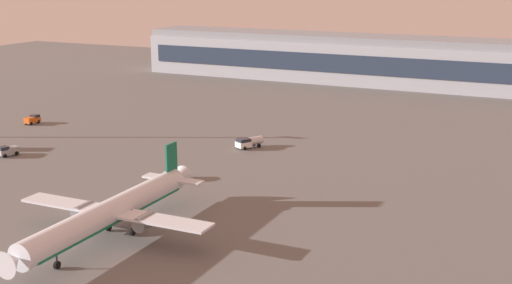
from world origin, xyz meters
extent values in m
plane|color=#605E5B|center=(0.00, 0.00, 0.00)|extent=(416.00, 416.00, 0.00)
cube|color=#9EA3AD|center=(8.18, 146.70, 7.00)|extent=(178.30, 22.00, 14.00)
cube|color=#263347|center=(8.18, 135.50, 7.70)|extent=(171.17, 0.40, 6.16)
cube|color=gray|center=(8.18, 146.70, 15.20)|extent=(178.30, 19.80, 2.40)
cylinder|color=silver|center=(10.50, -8.18, 4.06)|extent=(4.23, 35.72, 3.77)
cone|color=silver|center=(10.75, -27.20, 4.06)|extent=(3.61, 2.42, 3.58)
cone|color=silver|center=(10.25, 11.05, 4.06)|extent=(3.42, 2.82, 3.39)
cube|color=silver|center=(10.49, -7.18, 3.86)|extent=(31.76, 4.38, 0.35)
cube|color=silver|center=(10.28, 9.16, 4.26)|extent=(10.93, 2.52, 0.35)
cube|color=#146B4C|center=(10.28, 8.87, 7.28)|extent=(0.34, 3.17, 6.44)
cylinder|color=slate|center=(15.94, -7.11, 3.17)|extent=(2.23, 3.60, 2.18)
cylinder|color=slate|center=(5.04, -7.26, 3.17)|extent=(2.23, 3.60, 2.18)
cube|color=#146B4C|center=(10.50, -8.18, 3.03)|extent=(3.82, 32.86, 0.36)
cylinder|color=#333338|center=(10.65, -19.59, 2.30)|extent=(0.28, 0.28, 3.52)
cylinder|color=black|center=(10.65, -19.59, 0.54)|extent=(0.41, 1.10, 1.09)
cylinder|color=#333338|center=(12.65, -5.67, 2.30)|extent=(0.28, 0.28, 3.52)
cylinder|color=black|center=(12.65, -5.67, 0.54)|extent=(0.41, 1.10, 1.09)
cylinder|color=#333338|center=(8.29, -5.73, 2.30)|extent=(0.28, 0.28, 3.52)
cylinder|color=black|center=(8.29, -5.73, 0.54)|extent=(0.41, 1.10, 1.09)
cube|color=gray|center=(-37.92, 18.51, 1.00)|extent=(2.52, 2.59, 1.10)
cube|color=#1E232D|center=(-37.92, 18.51, 1.90)|extent=(2.29, 2.30, 0.70)
cube|color=gray|center=(-37.38, 20.32, 1.15)|extent=(2.53, 2.85, 1.40)
cylinder|color=black|center=(-37.19, 17.99, 0.45)|extent=(0.55, 0.95, 0.90)
cylinder|color=black|center=(-38.82, 18.48, 0.45)|extent=(0.55, 0.95, 0.90)
cylinder|color=black|center=(-36.42, 20.56, 0.45)|extent=(0.55, 0.95, 0.90)
cylinder|color=black|center=(-38.05, 21.05, 0.45)|extent=(0.55, 0.95, 0.90)
cube|color=white|center=(2.71, 20.21, 1.00)|extent=(2.89, 2.90, 1.10)
cube|color=#1E232D|center=(2.71, 20.21, 1.90)|extent=(2.61, 2.61, 0.70)
cube|color=white|center=(3.99, 21.60, 1.15)|extent=(3.04, 3.07, 1.40)
cylinder|color=black|center=(3.13, 19.42, 0.45)|extent=(0.83, 0.87, 0.90)
cylinder|color=black|center=(1.88, 20.57, 0.45)|extent=(0.83, 0.87, 0.90)
cylinder|color=black|center=(4.95, 21.40, 0.45)|extent=(0.83, 0.87, 0.90)
cylinder|color=black|center=(3.70, 22.55, 0.45)|extent=(0.83, 0.87, 0.90)
cube|color=white|center=(4.45, 46.56, 1.05)|extent=(3.56, 3.79, 1.20)
cube|color=#1E232D|center=(4.45, 46.56, 2.00)|extent=(3.22, 3.38, 0.70)
cylinder|color=silver|center=(5.77, 48.91, 1.44)|extent=(3.62, 4.54, 1.80)
cylinder|color=black|center=(5.16, 45.68, 0.45)|extent=(0.70, 0.93, 0.90)
cylinder|color=black|center=(3.33, 46.70, 0.45)|extent=(0.70, 0.93, 0.90)
cylinder|color=black|center=(7.03, 49.03, 0.45)|extent=(0.70, 0.93, 0.90)
cylinder|color=black|center=(5.20, 50.06, 0.45)|extent=(0.70, 0.93, 0.90)
cube|color=#D85919|center=(-55.61, 46.29, 1.00)|extent=(2.01, 2.11, 1.10)
cube|color=#1E232D|center=(-55.61, 46.29, 1.90)|extent=(1.85, 1.86, 0.70)
cube|color=#D85919|center=(-55.60, 44.40, 1.15)|extent=(1.93, 2.41, 1.40)
cylinder|color=black|center=(-56.46, 46.58, 0.45)|extent=(0.30, 0.90, 0.90)
cylinder|color=black|center=(-54.76, 46.59, 0.45)|extent=(0.30, 0.90, 0.90)
cylinder|color=black|center=(-56.44, 43.89, 0.45)|extent=(0.30, 0.90, 0.90)
cylinder|color=black|center=(-54.74, 43.90, 0.45)|extent=(0.30, 0.90, 0.90)
camera|label=1|loc=(70.34, -82.40, 38.00)|focal=47.76mm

